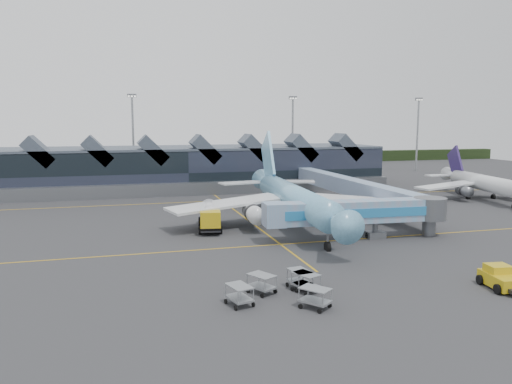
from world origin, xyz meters
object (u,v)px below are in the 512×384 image
object	(u,v)px
main_airliner	(292,197)
fuel_truck	(210,214)
jet_bridge	(368,212)
regional_jet	(481,182)
pushback_tug	(502,279)

from	to	relation	value
main_airliner	fuel_truck	world-z (taller)	main_airliner
jet_bridge	regional_jet	bearing A→B (deg)	36.43
regional_jet	fuel_truck	distance (m)	58.14
main_airliner	jet_bridge	size ratio (longest dim) A/B	1.73
pushback_tug	regional_jet	bearing A→B (deg)	59.76
regional_jet	pushback_tug	bearing A→B (deg)	-117.75
regional_jet	jet_bridge	distance (m)	45.22
regional_jet	jet_bridge	xyz separation A→B (m)	(-37.90, -24.66, 0.21)
main_airliner	pushback_tug	world-z (taller)	main_airliner
regional_jet	pushback_tug	size ratio (longest dim) A/B	6.21
main_airliner	pushback_tug	size ratio (longest dim) A/B	8.91
main_airliner	pushback_tug	bearing A→B (deg)	-70.99
regional_jet	fuel_truck	xyz separation A→B (m)	(-56.63, -13.12, -1.25)
fuel_truck	pushback_tug	world-z (taller)	fuel_truck
main_airliner	jet_bridge	xyz separation A→B (m)	(6.39, -11.47, -0.58)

